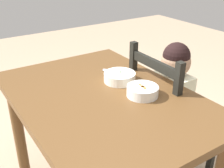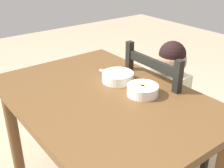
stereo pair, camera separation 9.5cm
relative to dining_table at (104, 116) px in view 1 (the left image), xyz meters
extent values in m
cube|color=brown|center=(0.00, 0.00, 0.10)|extent=(1.17, 0.82, 0.04)
cylinder|color=brown|center=(-0.51, -0.33, -0.28)|extent=(0.07, 0.07, 0.73)
cylinder|color=brown|center=(-0.51, 0.33, -0.28)|extent=(0.07, 0.07, 0.73)
cube|color=black|center=(0.02, 0.51, -0.21)|extent=(0.43, 0.43, 0.02)
cube|color=black|center=(0.21, 0.69, -0.43)|extent=(0.04, 0.04, 0.43)
cube|color=black|center=(-0.17, 0.70, -0.43)|extent=(0.04, 0.04, 0.43)
cube|color=black|center=(-0.18, 0.32, -0.43)|extent=(0.04, 0.04, 0.43)
cube|color=black|center=(0.20, 0.31, 0.05)|extent=(0.04, 0.04, 0.49)
cube|color=black|center=(-0.18, 0.32, 0.05)|extent=(0.04, 0.04, 0.49)
cube|color=black|center=(0.01, 0.32, 0.22)|extent=(0.36, 0.03, 0.05)
cube|color=black|center=(0.01, 0.32, 0.08)|extent=(0.36, 0.03, 0.05)
cube|color=beige|center=(0.02, 0.48, -0.04)|extent=(0.22, 0.14, 0.32)
sphere|color=#A47C5E|center=(0.02, 0.48, 0.20)|extent=(0.17, 0.17, 0.17)
sphere|color=black|center=(0.02, 0.48, 0.24)|extent=(0.16, 0.16, 0.16)
cylinder|color=#3F4C72|center=(-0.04, 0.36, -0.42)|extent=(0.07, 0.07, 0.45)
cylinder|color=#3F4C72|center=(0.07, 0.36, -0.42)|extent=(0.07, 0.07, 0.45)
cylinder|color=beige|center=(-0.11, 0.38, 0.04)|extent=(0.06, 0.24, 0.13)
cylinder|color=beige|center=(0.15, 0.38, 0.04)|extent=(0.06, 0.24, 0.13)
cylinder|color=white|center=(-0.08, 0.16, 0.15)|extent=(0.17, 0.17, 0.05)
cylinder|color=white|center=(-0.08, 0.16, 0.13)|extent=(0.08, 0.08, 0.01)
cylinder|color=#3C913D|center=(-0.08, 0.16, 0.16)|extent=(0.14, 0.14, 0.03)
sphere|color=#358C33|center=(-0.12, 0.12, 0.17)|extent=(0.01, 0.01, 0.01)
sphere|color=#3C8D46|center=(-0.10, 0.17, 0.17)|extent=(0.01, 0.01, 0.01)
sphere|color=#468438|center=(-0.09, 0.17, 0.17)|extent=(0.01, 0.01, 0.01)
cylinder|color=white|center=(0.12, 0.16, 0.15)|extent=(0.16, 0.16, 0.05)
cylinder|color=white|center=(0.12, 0.16, 0.13)|extent=(0.07, 0.07, 0.01)
cylinder|color=orange|center=(0.12, 0.16, 0.16)|extent=(0.13, 0.13, 0.03)
cube|color=orange|center=(0.12, 0.15, 0.17)|extent=(0.02, 0.02, 0.01)
cube|color=orange|center=(0.09, 0.16, 0.17)|extent=(0.02, 0.02, 0.01)
cube|color=orange|center=(0.12, 0.16, 0.17)|extent=(0.01, 0.01, 0.01)
cube|color=orange|center=(0.11, 0.16, 0.17)|extent=(0.02, 0.02, 0.01)
cube|color=orange|center=(0.14, 0.15, 0.17)|extent=(0.02, 0.02, 0.01)
cube|color=silver|center=(-0.18, 0.18, 0.13)|extent=(0.10, 0.02, 0.00)
ellipsoid|color=silver|center=(-0.25, 0.17, 0.13)|extent=(0.05, 0.03, 0.01)
camera|label=1|loc=(1.07, -0.65, 0.79)|focal=45.22mm
camera|label=2|loc=(1.02, -0.73, 0.79)|focal=45.22mm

